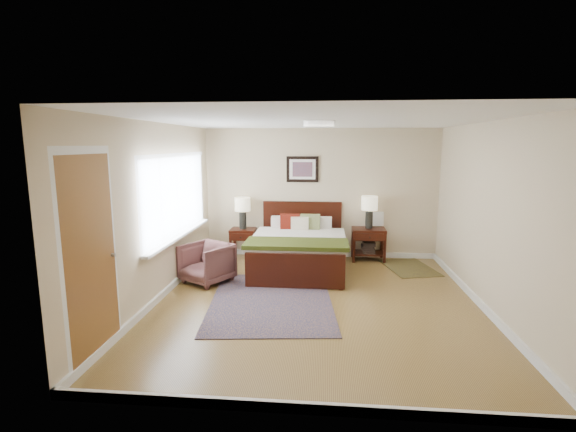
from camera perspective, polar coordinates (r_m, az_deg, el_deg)
The scene contains 18 objects.
floor at distance 6.01m, azimuth 3.94°, elevation -11.66°, with size 5.00×5.00×0.00m, color olive.
back_wall at distance 8.15m, azimuth 4.44°, elevation 3.08°, with size 4.50×0.04×2.50m, color #C1B18C.
front_wall at distance 3.24m, azimuth 3.17°, elevation -7.17°, with size 4.50×0.04×2.50m, color #C1B18C.
left_wall at distance 6.14m, azimuth -17.40°, elevation 0.48°, with size 0.04×5.00×2.50m, color #C1B18C.
right_wall at distance 6.07m, azimuth 25.85°, elevation -0.16°, with size 0.04×5.00×2.50m, color #C1B18C.
ceiling at distance 5.61m, azimuth 4.24°, elevation 12.88°, with size 4.50×5.00×0.02m, color white.
window at distance 6.75m, azimuth -14.77°, elevation 2.49°, with size 0.11×2.72×1.32m.
door at distance 4.64m, azimuth -25.33°, elevation -5.19°, with size 0.06×1.00×2.18m.
ceil_fixture at distance 5.60m, azimuth 4.24°, elevation 12.52°, with size 0.44×0.44×0.08m.
bed at distance 7.33m, azimuth 1.51°, elevation -3.63°, with size 1.65×1.99×1.07m.
wall_art at distance 8.09m, azimuth 1.99°, elevation 6.40°, with size 0.62×0.05×0.50m.
nightstand_left at distance 8.19m, azimuth -6.19°, elevation -2.60°, with size 0.48×0.43×0.57m.
nightstand_right at distance 8.10m, azimuth 10.93°, elevation -3.39°, with size 0.63×0.47×0.62m.
lamp_left at distance 8.12m, azimuth -6.23°, elevation 1.14°, with size 0.30×0.30×0.61m.
lamp_right at distance 7.99m, azimuth 11.08°, elevation 1.26°, with size 0.30×0.30×0.61m.
armchair at distance 6.84m, azimuth -11.05°, elevation -6.34°, with size 0.68×0.70×0.64m, color brown.
rug_persian at distance 6.04m, azimuth -2.29°, elevation -11.46°, with size 1.69×2.38×0.01m, color #0D1942.
rug_navy at distance 7.86m, azimuth 16.23°, elevation -6.80°, with size 0.76×1.14×0.01m, color black.
Camera 1 is at (0.10, -5.60, 2.19)m, focal length 26.00 mm.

